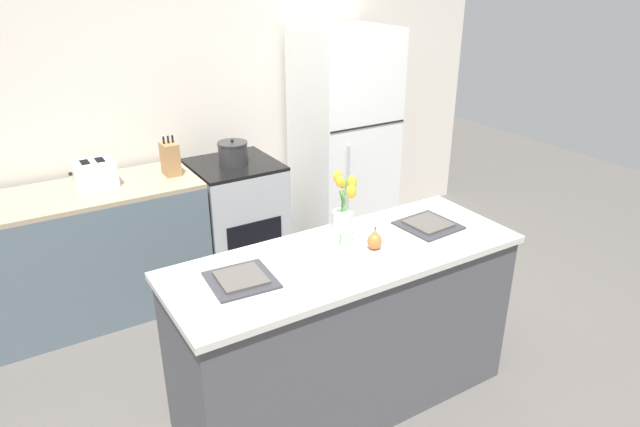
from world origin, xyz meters
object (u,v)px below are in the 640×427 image
Objects in this scene: refrigerator at (344,143)px; plate_setting_right at (428,225)px; pear_figurine at (375,240)px; stove_range at (237,220)px; plate_setting_left at (241,279)px; cooking_pot at (233,153)px; knife_block at (170,159)px; toaster at (94,174)px; flower_vase at (343,222)px.

refrigerator reaches higher than plate_setting_right.
pear_figurine reaches higher than plate_setting_right.
stove_range is 7.37× the size of pear_figurine.
plate_setting_left is 1.00× the size of plate_setting_right.
refrigerator reaches higher than pear_figurine.
plate_setting_right is 1.62m from cooking_pot.
refrigerator is 5.88× the size of plate_setting_right.
knife_block is (0.20, 1.57, 0.09)m from plate_setting_left.
plate_setting_right reaches higher than stove_range.
toaster is at bearing 100.26° from plate_setting_left.
stove_range is at bearing -0.11° from knife_block.
pear_figurine is 0.57× the size of cooking_pot.
plate_setting_left is (-0.65, -1.57, 0.47)m from stove_range.
plate_setting_left and plate_setting_right have the same top height.
toaster is at bearing 130.89° from plate_setting_right.
knife_block is (0.49, -0.04, 0.03)m from toaster.
refrigerator is 1.89m from flower_vase.
refrigerator is at bearing 60.98° from pear_figurine.
knife_block is at bearing 119.96° from plate_setting_right.
cooking_pot is (-0.96, -0.02, 0.08)m from refrigerator.
stove_range is 2.95× the size of plate_setting_right.
stove_range is 2.13× the size of flower_vase.
knife_block reaches higher than stove_range.
plate_setting_left is 1.10m from plate_setting_right.
toaster is 1.04× the size of knife_block.
refrigerator reaches higher than stove_range.
cooking_pot is (0.64, 1.56, 0.06)m from plate_setting_left.
knife_block is at bearing 82.90° from plate_setting_left.
stove_range is at bearing 106.01° from plate_setting_right.
knife_block is at bearing 102.95° from flower_vase.
cooking_pot is at bearing -179.03° from refrigerator.
cooking_pot is (-0.01, -0.02, 0.53)m from stove_range.
toaster is 1.31× the size of cooking_pot.
pear_figurine is 0.70m from plate_setting_left.
toaster reaches higher than stove_range.
refrigerator reaches higher than toaster.
flower_vase is 0.57m from plate_setting_right.
toaster is (-0.94, 0.04, 0.53)m from stove_range.
cooking_pot is at bearing -2.10° from knife_block.
flower_vase is 0.57m from plate_setting_left.
toaster reaches higher than pear_figurine.
plate_setting_right is 1.82m from knife_block.
knife_block is at bearing 177.90° from cooking_pot.
refrigerator is 6.37× the size of toaster.
flower_vase is 3.46× the size of pear_figurine.
knife_block is (-0.50, 1.63, 0.05)m from pear_figurine.
flower_vase reaches higher than stove_range.
refrigerator is 6.61× the size of knife_block.
plate_setting_left is at bearing -112.50° from stove_range.
toaster is at bearing 177.73° from stove_range.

